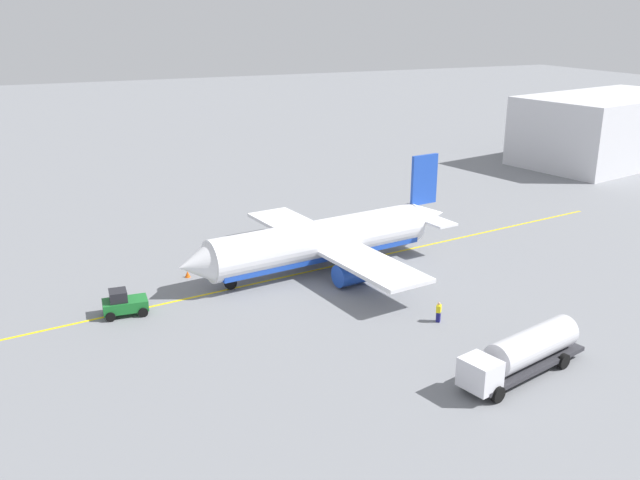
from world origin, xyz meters
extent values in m
plane|color=slate|center=(0.00, 0.00, 0.00)|extent=(400.00, 400.00, 0.00)
cylinder|color=white|center=(0.00, 0.00, 2.98)|extent=(23.25, 7.16, 3.96)
cube|color=#1E47B7|center=(0.00, 0.00, 1.89)|extent=(21.89, 6.27, 1.11)
cone|color=white|center=(12.61, 1.80, 2.98)|extent=(3.69, 4.21, 3.80)
cone|color=white|center=(-13.24, -1.89, 3.37)|extent=(4.89, 3.96, 3.36)
cube|color=#1E47B7|center=(-12.61, -1.80, 7.36)|extent=(3.22, 0.81, 5.20)
cube|color=white|center=(-12.61, -1.80, 3.38)|extent=(3.56, 8.65, 0.24)
cube|color=white|center=(-0.99, -0.14, 2.48)|extent=(8.43, 26.43, 0.36)
cylinder|color=#1E47B7|center=(-0.93, 5.12, 1.23)|extent=(3.46, 2.53, 2.10)
cylinder|color=#1E47B7|center=(0.54, -5.18, 1.23)|extent=(3.46, 2.53, 2.10)
cylinder|color=#4C4C51|center=(9.45, 1.35, 1.17)|extent=(0.24, 0.24, 1.24)
cylinder|color=black|center=(9.45, 1.35, 0.55)|extent=(1.15, 0.55, 1.10)
cylinder|color=#4C4C51|center=(-2.35, 2.29, 1.17)|extent=(0.24, 0.24, 1.24)
cylinder|color=black|center=(-2.35, 2.29, 0.55)|extent=(1.15, 0.55, 1.10)
cylinder|color=#4C4C51|center=(-1.61, -2.86, 1.17)|extent=(0.24, 0.24, 1.24)
cylinder|color=black|center=(-1.61, -2.86, 0.55)|extent=(1.15, 0.55, 1.10)
cube|color=#2D2D33|center=(-4.88, 24.33, 0.70)|extent=(10.90, 4.99, 0.30)
cube|color=silver|center=(-0.12, 25.51, 1.65)|extent=(2.52, 2.81, 2.00)
cube|color=black|center=(0.76, 25.73, 2.05)|extent=(0.64, 1.98, 0.90)
cylinder|color=silver|center=(-5.46, 24.18, 2.00)|extent=(8.13, 4.12, 2.30)
cylinder|color=black|center=(-0.81, 26.63, 0.55)|extent=(1.15, 0.61, 1.10)
cylinder|color=black|center=(-0.20, 24.20, 0.55)|extent=(1.15, 0.61, 1.10)
cylinder|color=black|center=(-7.83, 24.88, 0.55)|extent=(1.15, 0.61, 1.10)
cylinder|color=black|center=(-7.23, 22.45, 0.55)|extent=(1.15, 0.61, 1.10)
cube|color=#196B28|center=(19.03, 3.11, 0.85)|extent=(3.72, 2.22, 0.90)
cube|color=black|center=(19.53, 3.07, 1.75)|extent=(1.50, 1.69, 0.90)
cylinder|color=black|center=(17.67, 2.19, 0.40)|extent=(0.82, 0.35, 0.80)
cylinder|color=black|center=(17.79, 4.19, 0.40)|extent=(0.82, 0.35, 0.80)
cylinder|color=black|center=(20.26, 2.03, 0.40)|extent=(0.82, 0.35, 0.80)
cylinder|color=black|center=(20.39, 4.02, 0.40)|extent=(0.82, 0.35, 0.80)
cube|color=navy|center=(-3.98, 14.79, 0.42)|extent=(0.54, 0.54, 0.85)
cube|color=yellow|center=(-3.98, 14.79, 1.15)|extent=(0.62, 0.62, 0.60)
sphere|color=tan|center=(-3.98, 14.79, 1.59)|extent=(0.24, 0.24, 0.24)
cone|color=#F2590F|center=(11.23, -5.37, 0.28)|extent=(0.51, 0.51, 0.56)
cone|color=#F2590F|center=(12.35, -3.11, 0.30)|extent=(0.54, 0.54, 0.60)
cube|color=silver|center=(-64.10, -27.06, 5.47)|extent=(34.32, 23.13, 10.94)
cube|color=#4C515B|center=(-62.35, -35.44, 3.83)|extent=(21.61, 4.68, 7.22)
cube|color=yellow|center=(0.00, 0.00, 0.01)|extent=(76.50, 11.22, 0.01)
camera|label=1|loc=(25.39, 57.60, 24.09)|focal=38.70mm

